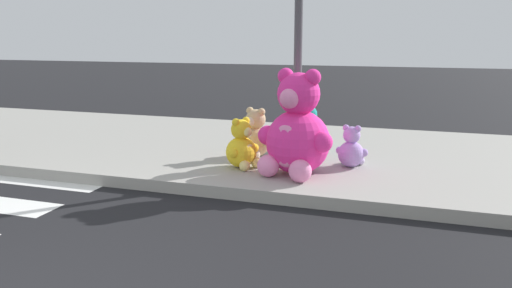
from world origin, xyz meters
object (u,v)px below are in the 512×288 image
(plush_teal, at_px, (306,131))
(plush_tan, at_px, (255,137))
(plush_pink_large, at_px, (296,133))
(plush_yellow, at_px, (242,148))
(sign_pole, at_px, (298,37))
(plush_lavender, at_px, (351,150))

(plush_teal, bearing_deg, plush_tan, -128.47)
(plush_pink_large, xyz_separation_m, plush_yellow, (-0.75, 0.09, -0.26))
(sign_pole, height_order, plush_pink_large, sign_pole)
(plush_tan, xyz_separation_m, plush_lavender, (1.40, -0.14, -0.06))
(plush_pink_large, bearing_deg, plush_yellow, 173.15)
(sign_pole, height_order, plush_tan, sign_pole)
(plush_lavender, bearing_deg, sign_pole, 179.71)
(plush_pink_large, distance_m, plush_lavender, 0.90)
(plush_pink_large, height_order, plush_teal, plush_pink_large)
(plush_yellow, relative_size, plush_tan, 0.94)
(plush_pink_large, xyz_separation_m, plush_lavender, (0.62, 0.58, -0.30))
(plush_lavender, height_order, plush_teal, plush_teal)
(plush_yellow, xyz_separation_m, plush_lavender, (1.37, 0.49, -0.04))
(plush_yellow, xyz_separation_m, plush_tan, (-0.03, 0.63, 0.02))
(sign_pole, bearing_deg, plush_tan, 168.36)
(sign_pole, relative_size, plush_teal, 4.54)
(plush_yellow, bearing_deg, sign_pole, 38.94)
(plush_teal, bearing_deg, plush_lavender, -47.65)
(sign_pole, height_order, plush_yellow, sign_pole)
(plush_pink_large, relative_size, plush_teal, 1.88)
(sign_pole, xyz_separation_m, plush_teal, (-0.05, 0.88, -1.42))
(plush_tan, relative_size, plush_lavender, 1.26)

